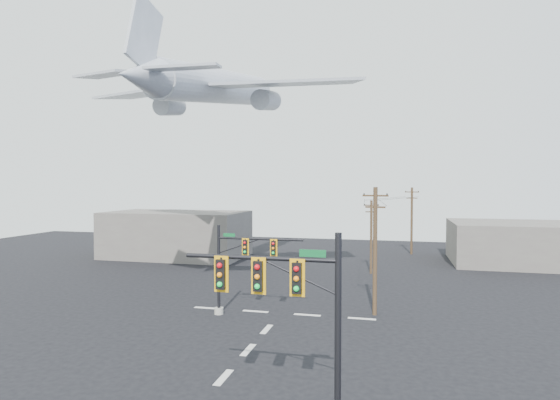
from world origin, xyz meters
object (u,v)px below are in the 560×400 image
(signal_mast_near, at_px, (298,317))
(signal_mast_far, at_px, (236,267))
(utility_pole_c, at_px, (412,219))
(airliner, at_px, (217,87))
(utility_pole_a, at_px, (375,248))
(utility_pole_b, at_px, (371,235))

(signal_mast_near, height_order, signal_mast_far, signal_mast_near)
(utility_pole_c, relative_size, airliner, 0.30)
(signal_mast_near, distance_m, utility_pole_a, 17.03)
(signal_mast_far, relative_size, airliner, 0.22)
(utility_pole_b, height_order, utility_pole_c, utility_pole_c)
(signal_mast_far, bearing_deg, airliner, 117.86)
(utility_pole_b, xyz_separation_m, airliner, (-14.46, -7.97, 15.00))
(signal_mast_near, relative_size, airliner, 0.26)
(utility_pole_b, bearing_deg, airliner, -154.19)
(signal_mast_far, xyz_separation_m, utility_pole_b, (8.77, 18.73, 0.56))
(utility_pole_a, xyz_separation_m, utility_pole_b, (-1.10, 16.09, -0.80))
(utility_pole_a, xyz_separation_m, airliner, (-15.56, 8.13, 14.20))
(signal_mast_near, bearing_deg, signal_mast_far, 118.07)
(utility_pole_b, bearing_deg, signal_mast_near, -95.09)
(utility_pole_a, bearing_deg, airliner, 161.49)
(utility_pole_c, bearing_deg, utility_pole_b, -100.28)
(signal_mast_near, xyz_separation_m, utility_pole_b, (1.18, 32.97, -0.23))
(utility_pole_a, distance_m, utility_pole_b, 16.15)
(utility_pole_c, bearing_deg, signal_mast_near, -90.35)
(airliner, bearing_deg, signal_mast_near, -147.15)
(signal_mast_far, distance_m, utility_pole_b, 20.69)
(signal_mast_near, bearing_deg, utility_pole_c, 83.11)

